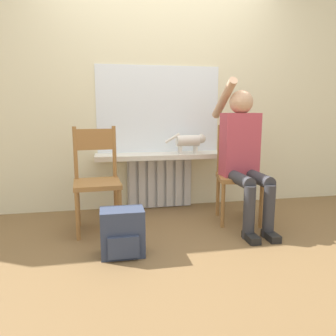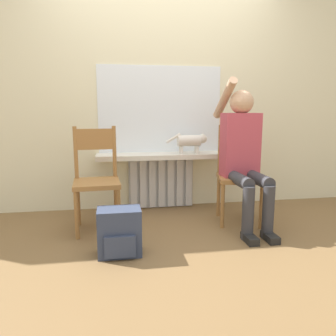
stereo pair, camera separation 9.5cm
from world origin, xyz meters
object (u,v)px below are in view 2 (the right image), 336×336
chair_left (96,178)px  chair_right (239,173)px  backpack (120,232)px  cat (191,141)px  person (244,151)px

chair_left → chair_right: (1.36, -0.00, 0.00)m
backpack → cat: bearing=52.0°
person → backpack: 1.36m
chair_right → backpack: size_ratio=2.62×
chair_left → cat: 1.10m
chair_right → cat: bearing=144.7°
person → chair_left: bearing=175.1°
chair_left → backpack: chair_left is taller
person → backpack: person is taller
chair_left → person: person is taller
chair_left → cat: chair_left is taller
person → backpack: bearing=-157.5°
cat → backpack: (-0.79, -1.01, -0.58)m
chair_right → person: bearing=-82.2°
chair_right → cat: size_ratio=2.11×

